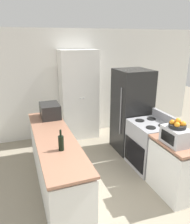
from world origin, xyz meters
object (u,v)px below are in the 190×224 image
Objects in this scene: pantry_cabinet at (79,96)px; microwave at (50,111)px; fruit_bowl at (177,124)px; wine_bottle at (61,143)px; refrigerator at (131,111)px; stove at (149,145)px; toaster_oven at (175,136)px.

pantry_cabinet reaches higher than microwave.
fruit_bowl is (0.71, -2.61, 0.14)m from pantry_cabinet.
wine_bottle is at bearing -112.30° from pantry_cabinet.
microwave is 1.97× the size of fruit_bowl.
refrigerator is 5.80× the size of wine_bottle.
wine_bottle is 1.67m from fruit_bowl.
pantry_cabinet reaches higher than wine_bottle.
stove is 4.28× the size of fruit_bowl.
toaster_oven is at bearing -13.90° from wine_bottle.
refrigerator is at bearing 84.13° from fruit_bowl.
refrigerator is at bearing 83.77° from toaster_oven.
toaster_oven is (1.53, -1.78, -0.01)m from microwave.
pantry_cabinet is at bearing 44.91° from microwave.
pantry_cabinet reaches higher than refrigerator.
microwave is at bearing -135.09° from pantry_cabinet.
pantry_cabinet is 1.17m from microwave.
wine_bottle is at bearing 166.22° from fruit_bowl.
microwave reaches higher than toaster_oven.
stove is (0.85, -1.79, -0.61)m from pantry_cabinet.
fruit_bowl is (1.54, -1.78, 0.17)m from microwave.
fruit_bowl is at bearing 5.65° from toaster_oven.
wine_bottle is (-1.78, -1.19, 0.13)m from refrigerator.
toaster_oven is at bearing -49.42° from microwave.
toaster_oven is at bearing -75.04° from pantry_cabinet.
stove is 3.46× the size of wine_bottle.
wine_bottle is 0.77× the size of toaster_oven.
fruit_bowl is at bearing -74.82° from pantry_cabinet.
stove is 2.17× the size of microwave.
pantry_cabinet is at bearing 115.41° from stove.
wine_bottle is at bearing 166.10° from toaster_oven.
wine_bottle is at bearing -166.42° from stove.
pantry_cabinet is 1.35m from refrigerator.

